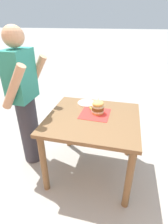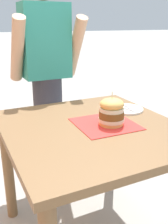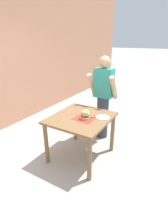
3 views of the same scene
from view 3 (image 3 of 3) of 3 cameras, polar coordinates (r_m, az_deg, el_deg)
ground_plane at (r=3.29m, az=-0.91°, el=-14.03°), size 80.00×80.00×0.00m
patio_table at (r=2.95m, az=-0.99°, el=-3.85°), size 0.94×1.00×0.78m
serving_paper at (r=2.85m, az=0.24°, el=-1.94°), size 0.33×0.33×0.00m
sandwich at (r=2.79m, az=0.38°, el=-0.79°), size 0.14×0.14×0.19m
pickle_spear at (r=2.85m, az=2.22°, el=-1.60°), size 0.09×0.07×0.02m
side_plate_with_forks at (r=2.87m, az=6.15°, el=-1.76°), size 0.22×0.22×0.02m
diner_across_table at (r=3.53m, az=6.27°, el=4.71°), size 0.55×0.35×1.69m
building_wall at (r=5.30m, az=-15.91°, el=30.67°), size 0.30×10.00×5.53m
parked_car_near_curb at (r=12.83m, az=-16.12°, el=16.37°), size 4.31×2.05×1.60m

